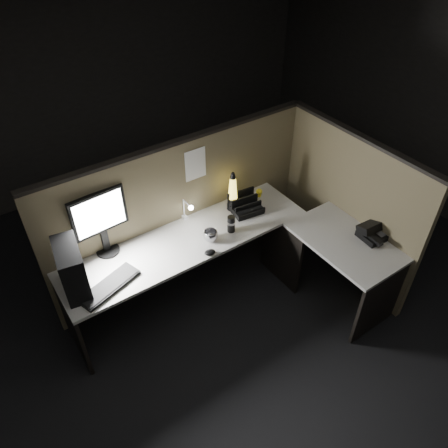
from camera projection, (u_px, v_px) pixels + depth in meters
floor at (239, 329)px, 4.02m from camera, size 6.00×6.00×0.00m
room_shell at (244, 184)px, 2.98m from camera, size 6.00×6.00×6.00m
partition_back at (183, 214)px, 4.12m from camera, size 2.66×0.06×1.50m
partition_right at (347, 209)px, 4.18m from camera, size 0.06×1.66×1.50m
desk at (240, 260)px, 3.88m from camera, size 2.60×1.60×0.73m
pc_tower at (72, 269)px, 3.30m from camera, size 0.24×0.42×0.42m
monitor at (100, 218)px, 3.53m from camera, size 0.47×0.20×0.60m
keyboard at (109, 286)px, 3.43m from camera, size 0.55×0.33×0.03m
mouse at (210, 252)px, 3.71m from camera, size 0.11×0.09×0.04m
clip_lamp at (187, 210)px, 3.97m from camera, size 0.05×0.18×0.23m
organizer at (245, 206)px, 4.17m from camera, size 0.31×0.28×0.21m
lava_lamp at (233, 194)px, 4.11m from camera, size 0.11×0.11×0.41m
travel_mug at (231, 224)px, 3.91m from camera, size 0.07×0.07×0.16m
steel_mug at (211, 236)px, 3.83m from camera, size 0.17×0.17×0.10m
figurine at (259, 192)px, 4.33m from camera, size 0.06×0.06×0.06m
pinned_paper at (195, 164)px, 3.83m from camera, size 0.21×0.00×0.30m
desk_phone at (373, 232)px, 3.87m from camera, size 0.26×0.27×0.15m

